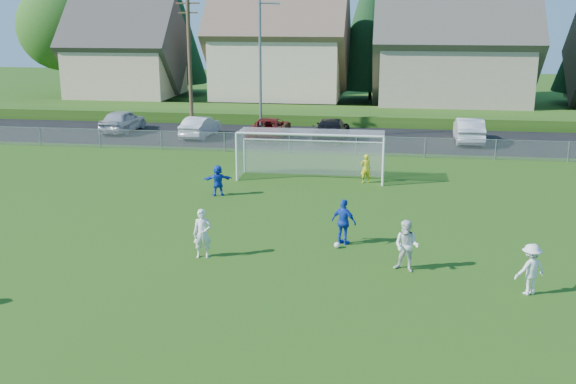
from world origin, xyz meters
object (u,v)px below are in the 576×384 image
car_c (269,128)px  car_f (469,130)px  player_white_c (531,269)px  player_blue_b (218,180)px  goalkeeper (366,169)px  soccer_ball (337,245)px  car_d (331,129)px  player_white_b (407,246)px  car_b (200,127)px  player_blue_a (344,222)px  car_a (122,121)px  soccer_goal (311,147)px  player_white_a (202,234)px

car_c → car_f: (13.06, 0.89, 0.07)m
player_white_c → player_blue_b: player_white_c is taller
player_blue_b → goalkeeper: bearing=-171.4°
soccer_ball → car_d: bearing=95.5°
player_white_b → car_b: bearing=141.1°
player_white_b → car_b: player_white_b is taller
player_blue_b → car_f: (12.94, 15.25, 0.08)m
player_white_c → player_blue_a: player_blue_a is taller
player_white_b → car_a: size_ratio=0.37×
player_blue_b → car_d: 15.08m
player_blue_a → goalkeeper: bearing=-66.8°
soccer_goal → car_d: bearing=89.3°
player_white_b → player_blue_a: bearing=154.0°
player_blue_a → car_b: 23.28m
soccer_ball → car_a: 27.83m
player_white_a → player_blue_a: player_white_a is taller
player_white_a → car_a: 26.74m
player_white_c → car_b: (-17.01, 24.14, -0.09)m
car_a → car_c: (10.81, -1.31, -0.06)m
player_blue_a → soccer_goal: size_ratio=0.23×
goalkeeper → soccer_ball: bearing=68.5°
player_blue_a → car_a: bearing=-25.5°
goalkeeper → player_blue_b: bearing=9.5°
car_a → car_d: bearing=178.6°
player_white_a → car_f: size_ratio=0.35×
car_c → car_f: car_f is taller
car_c → car_f: 13.09m
player_blue_b → car_c: size_ratio=0.27×
player_white_c → car_b: bearing=-81.9°
car_b → car_a: bearing=-5.6°
car_b → soccer_ball: bearing=122.9°
player_white_c → soccer_goal: size_ratio=0.21×
soccer_ball → player_blue_b: 8.81m
car_c → soccer_goal: soccer_goal is taller
goalkeeper → car_a: 21.45m
player_white_c → car_b: player_white_c is taller
player_blue_b → car_d: bearing=-123.9°
player_blue_a → car_b: player_blue_a is taller
soccer_ball → car_a: car_a is taller
player_white_a → player_white_c: bearing=-17.6°
car_b → car_c: (4.80, -0.16, 0.03)m
player_blue_b → car_f: bearing=-148.8°
soccer_ball → soccer_goal: size_ratio=0.03×
player_blue_a → car_a: 27.57m
car_d → player_white_a: bearing=85.4°
player_white_b → goalkeeper: bearing=119.2°
car_b → soccer_goal: size_ratio=0.58×
player_white_a → car_c: (-1.60, 22.38, -0.13)m
soccer_ball → player_blue_a: player_blue_a is taller
player_white_a → player_blue_a: (4.75, 2.10, -0.01)m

